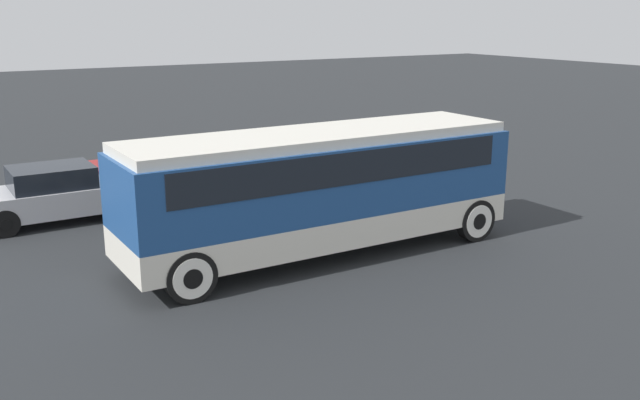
# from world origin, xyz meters

# --- Properties ---
(ground_plane) EXTENTS (120.00, 120.00, 0.00)m
(ground_plane) POSITION_xyz_m (0.00, 0.00, 0.00)
(ground_plane) COLOR #26282B
(tour_bus) EXTENTS (9.27, 2.58, 2.89)m
(tour_bus) POSITION_xyz_m (0.09, 0.00, 1.74)
(tour_bus) COLOR silver
(tour_bus) RESTS_ON ground_plane
(parked_car_near) EXTENTS (4.02, 1.89, 1.52)m
(parked_car_near) POSITION_xyz_m (-4.60, 5.99, 0.75)
(parked_car_near) COLOR #BCBCC1
(parked_car_near) RESTS_ON ground_plane
(parked_car_mid) EXTENTS (4.70, 1.97, 1.42)m
(parked_car_mid) POSITION_xyz_m (1.77, 4.94, 0.72)
(parked_car_mid) COLOR #2D5638
(parked_car_mid) RESTS_ON ground_plane
(parked_car_far) EXTENTS (4.76, 1.87, 1.35)m
(parked_car_far) POSITION_xyz_m (-0.78, 8.78, 0.67)
(parked_car_far) COLOR maroon
(parked_car_far) RESTS_ON ground_plane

